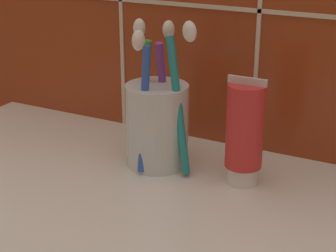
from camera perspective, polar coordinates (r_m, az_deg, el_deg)
The scene contains 3 objects.
sink_counter at distance 59.73cm, azimuth 1.54°, elevation -8.37°, with size 75.35×33.22×2.00cm, color silver.
toothbrush_cup at distance 65.11cm, azimuth -1.09°, elevation 0.55°, with size 10.17×8.81×17.95cm.
toothpaste_tube at distance 60.94cm, azimuth 7.80°, elevation -0.66°, with size 4.28×4.08×12.14cm.
Camera 1 is at (22.28, -46.75, 30.76)cm, focal length 60.00 mm.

